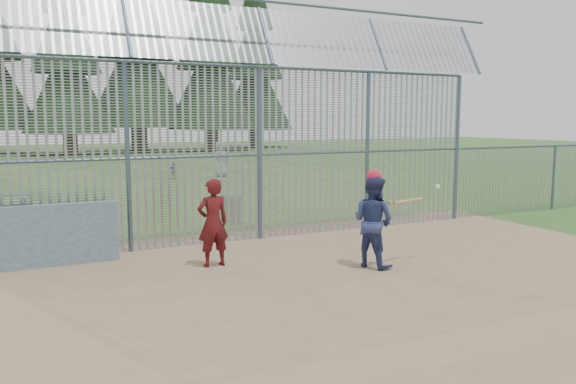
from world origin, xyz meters
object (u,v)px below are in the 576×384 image
batter (373,221)px  trash_can (232,209)px  onlooker (213,223)px  dugout_wall (50,236)px

batter → trash_can: bearing=-12.9°
onlooker → trash_can: 4.60m
dugout_wall → trash_can: bearing=30.9°
dugout_wall → batter: bearing=-26.0°
dugout_wall → onlooker: onlooker is taller
onlooker → trash_can: bearing=-117.1°
dugout_wall → trash_can: 5.50m
dugout_wall → trash_can: (4.72, 2.83, -0.24)m
batter → onlooker: (-2.73, 1.37, -0.03)m
trash_can → onlooker: bearing=-114.8°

